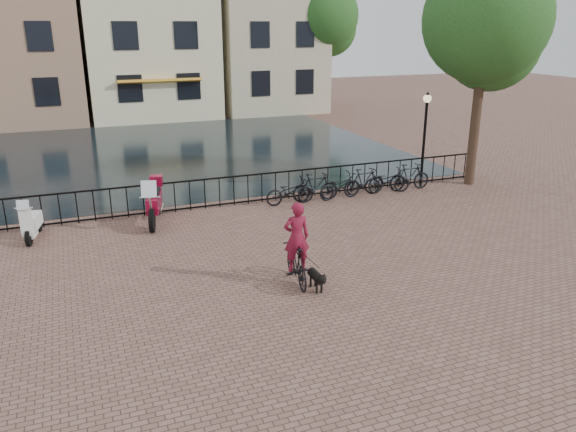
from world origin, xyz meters
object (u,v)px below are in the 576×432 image
object	(u,v)px
scooter	(32,216)
dog	(316,279)
lamp_post	(425,124)
cyclist	(297,248)
motorcycle	(154,197)

from	to	relation	value
scooter	dog	bearing A→B (deg)	-32.86
lamp_post	dog	size ratio (longest dim) A/B	4.31
lamp_post	dog	world-z (taller)	lamp_post
cyclist	dog	xyz separation A→B (m)	(0.29, -0.50, -0.62)
cyclist	lamp_post	bearing A→B (deg)	-134.93
motorcycle	dog	bearing A→B (deg)	-51.28
cyclist	motorcycle	xyz separation A→B (m)	(-2.43, 5.60, -0.07)
lamp_post	motorcycle	bearing A→B (deg)	-177.81
cyclist	motorcycle	world-z (taller)	cyclist
cyclist	dog	bearing A→B (deg)	126.07
cyclist	scooter	xyz separation A→B (m)	(-5.90, 5.47, -0.20)
lamp_post	cyclist	world-z (taller)	lamp_post
dog	motorcycle	distance (m)	6.70
lamp_post	scooter	distance (m)	13.54
motorcycle	scooter	size ratio (longest dim) A/B	1.53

